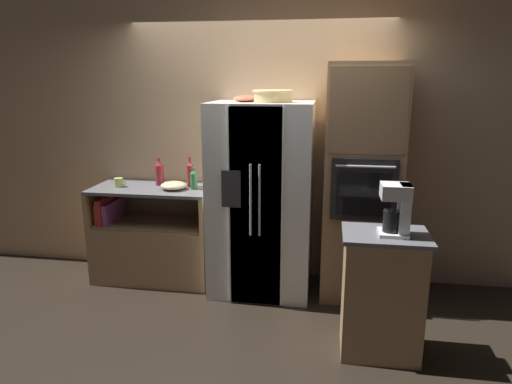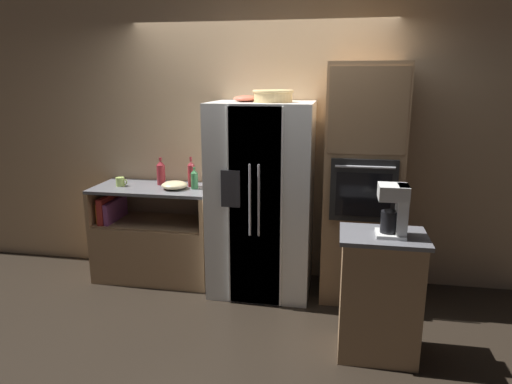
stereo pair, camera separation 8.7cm
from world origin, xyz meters
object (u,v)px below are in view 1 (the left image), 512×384
(bottle_wide, at_px, (160,173))
(wall_oven, at_px, (361,184))
(fruit_bowl, at_px, (246,99))
(bottle_short, at_px, (194,179))
(refrigerator, at_px, (262,199))
(coffee_maker, at_px, (398,208))
(mixing_bowl, at_px, (174,185))
(bottle_tall, at_px, (190,174))
(wicker_basket, at_px, (273,95))
(mug, at_px, (119,182))

(bottle_wide, bearing_deg, wall_oven, -3.61)
(fruit_bowl, bearing_deg, bottle_short, 172.52)
(refrigerator, height_order, coffee_maker, refrigerator)
(refrigerator, height_order, mixing_bowl, refrigerator)
(bottle_wide, bearing_deg, bottle_short, -16.22)
(refrigerator, xyz_separation_m, bottle_tall, (-0.72, 0.15, 0.18))
(wall_oven, relative_size, wicker_basket, 5.95)
(bottle_short, xyz_separation_m, bottle_wide, (-0.38, 0.11, 0.03))
(bottle_tall, bearing_deg, mug, -171.17)
(coffee_maker, bearing_deg, wall_oven, 100.24)
(refrigerator, relative_size, wicker_basket, 5.00)
(mixing_bowl, bearing_deg, bottle_tall, 45.49)
(wall_oven, bearing_deg, bottle_wide, 176.39)
(wall_oven, height_order, fruit_bowl, wall_oven)
(fruit_bowl, height_order, mug, fruit_bowl)
(wicker_basket, distance_m, coffee_maker, 1.51)
(fruit_bowl, bearing_deg, bottle_wide, 168.76)
(wall_oven, xyz_separation_m, mug, (-2.31, -0.01, -0.07))
(wall_oven, relative_size, bottle_tall, 7.18)
(wall_oven, height_order, bottle_short, wall_oven)
(bottle_tall, xyz_separation_m, mug, (-0.69, -0.11, -0.08))
(coffee_maker, bearing_deg, bottle_short, 149.96)
(mug, bearing_deg, fruit_bowl, -2.15)
(wicker_basket, bearing_deg, bottle_tall, 167.04)
(wall_oven, xyz_separation_m, bottle_wide, (-1.94, 0.12, 0.01))
(wall_oven, xyz_separation_m, bottle_short, (-1.56, 0.01, -0.02))
(bottle_tall, bearing_deg, fruit_bowl, -15.03)
(mug, bearing_deg, bottle_wide, 19.43)
(bottle_tall, bearing_deg, refrigerator, -11.60)
(bottle_wide, distance_m, mixing_bowl, 0.26)
(bottle_wide, bearing_deg, refrigerator, -9.34)
(bottle_tall, distance_m, mug, 0.71)
(bottle_wide, bearing_deg, mixing_bowl, -38.53)
(refrigerator, xyz_separation_m, bottle_short, (-0.67, 0.06, 0.15))
(wall_oven, xyz_separation_m, wicker_basket, (-0.79, -0.09, 0.77))
(wall_oven, relative_size, mug, 18.03)
(wall_oven, height_order, coffee_maker, wall_oven)
(refrigerator, bearing_deg, bottle_short, 174.74)
(refrigerator, xyz_separation_m, fruit_bowl, (-0.14, -0.01, 0.91))
(bottle_wide, xyz_separation_m, mug, (-0.37, -0.13, -0.08))
(wicker_basket, xyz_separation_m, bottle_short, (-0.77, 0.10, -0.79))
(wall_oven, bearing_deg, bottle_short, 179.57)
(mixing_bowl, bearing_deg, bottle_wide, 141.47)
(wall_oven, relative_size, bottle_wide, 7.71)
(bottle_short, height_order, mixing_bowl, bottle_short)
(bottle_short, xyz_separation_m, mug, (-0.75, -0.02, -0.05))
(wall_oven, xyz_separation_m, mixing_bowl, (-1.75, -0.03, -0.07))
(fruit_bowl, height_order, bottle_short, fruit_bowl)
(mug, bearing_deg, wall_oven, 0.22)
(wall_oven, distance_m, mixing_bowl, 1.75)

